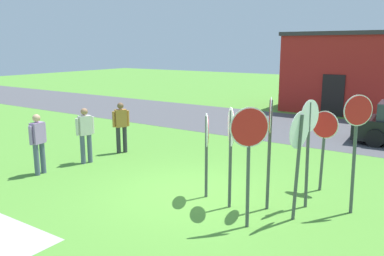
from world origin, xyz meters
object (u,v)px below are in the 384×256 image
at_px(stop_sign_nearest, 231,139).
at_px(person_with_sunhat, 121,125).
at_px(stop_sign_center_cluster, 324,137).
at_px(stop_sign_leaning_right, 249,146).
at_px(stop_sign_tallest, 309,136).
at_px(stop_sign_rear_right, 270,134).
at_px(stop_sign_leaning_left, 207,141).
at_px(stop_sign_rear_left, 356,135).
at_px(person_near_signs, 38,141).
at_px(person_in_blue, 85,131).
at_px(stop_sign_low_front, 298,147).

relative_size(stop_sign_nearest, person_with_sunhat, 1.32).
relative_size(stop_sign_center_cluster, person_with_sunhat, 1.17).
xyz_separation_m(stop_sign_leaning_right, stop_sign_center_cluster, (0.63, 2.84, -0.30)).
height_order(stop_sign_tallest, stop_sign_rear_right, stop_sign_rear_right).
relative_size(stop_sign_leaning_right, stop_sign_rear_right, 0.97).
xyz_separation_m(stop_sign_leaning_right, stop_sign_leaning_left, (-1.48, 0.87, -0.27)).
relative_size(stop_sign_rear_right, stop_sign_rear_left, 0.97).
distance_m(stop_sign_tallest, person_near_signs, 7.12).
distance_m(stop_sign_leaning_right, person_near_signs, 6.25).
distance_m(stop_sign_leaning_right, stop_sign_tallest, 1.72).
distance_m(stop_sign_leaning_left, person_with_sunhat, 4.78).
relative_size(stop_sign_center_cluster, person_near_signs, 1.17).
height_order(stop_sign_leaning_right, stop_sign_nearest, stop_sign_leaning_right).
bearing_deg(person_in_blue, stop_sign_nearest, -5.96).
height_order(stop_sign_leaning_left, person_with_sunhat, stop_sign_leaning_left).
bearing_deg(stop_sign_center_cluster, stop_sign_low_front, -88.29).
xyz_separation_m(stop_sign_rear_right, stop_sign_low_front, (0.70, -0.21, -0.14)).
bearing_deg(stop_sign_tallest, person_near_signs, -164.84).
bearing_deg(stop_sign_tallest, person_in_blue, -176.51).
bearing_deg(stop_sign_leaning_right, stop_sign_leaning_left, 149.57).
bearing_deg(stop_sign_leaning_left, stop_sign_leaning_right, -30.43).
xyz_separation_m(stop_sign_nearest, stop_sign_rear_left, (2.27, 1.20, 0.15)).
height_order(stop_sign_tallest, person_in_blue, stop_sign_tallest).
relative_size(stop_sign_leaning_right, person_near_signs, 1.41).
bearing_deg(stop_sign_leaning_left, stop_sign_low_front, -1.61).
xyz_separation_m(stop_sign_rear_left, person_in_blue, (-7.52, -0.65, -0.71)).
bearing_deg(stop_sign_rear_right, stop_sign_center_cluster, 70.80).
relative_size(stop_sign_low_front, stop_sign_leaning_left, 1.13).
relative_size(stop_sign_leaning_right, stop_sign_tallest, 1.00).
bearing_deg(person_near_signs, stop_sign_rear_left, 15.20).
xyz_separation_m(stop_sign_tallest, person_with_sunhat, (-6.54, 1.06, -0.67)).
relative_size(stop_sign_leaning_left, person_in_blue, 1.18).
bearing_deg(stop_sign_tallest, stop_sign_low_front, -86.19).
height_order(stop_sign_leaning_right, person_with_sunhat, stop_sign_leaning_right).
relative_size(stop_sign_nearest, stop_sign_leaning_left, 1.12).
distance_m(stop_sign_low_front, stop_sign_rear_left, 1.35).
relative_size(stop_sign_nearest, person_in_blue, 1.32).
xyz_separation_m(stop_sign_rear_left, stop_sign_center_cluster, (-0.91, 1.00, -0.35)).
bearing_deg(person_near_signs, person_with_sunhat, 83.94).
bearing_deg(person_near_signs, person_in_blue, 81.05).
distance_m(stop_sign_leaning_right, stop_sign_center_cluster, 2.93).
xyz_separation_m(stop_sign_nearest, stop_sign_center_cluster, (1.36, 2.20, -0.21)).
bearing_deg(stop_sign_rear_left, stop_sign_leaning_right, -129.85).
xyz_separation_m(stop_sign_leaning_right, stop_sign_nearest, (-0.73, 0.64, -0.10)).
bearing_deg(stop_sign_nearest, stop_sign_rear_left, 27.86).
bearing_deg(stop_sign_nearest, stop_sign_low_front, 6.66).
xyz_separation_m(stop_sign_low_front, stop_sign_rear_left, (0.85, 1.04, 0.14)).
relative_size(stop_sign_rear_right, person_with_sunhat, 1.46).
bearing_deg(person_near_signs, stop_sign_leaning_left, 13.45).
relative_size(stop_sign_leaning_left, person_near_signs, 1.18).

